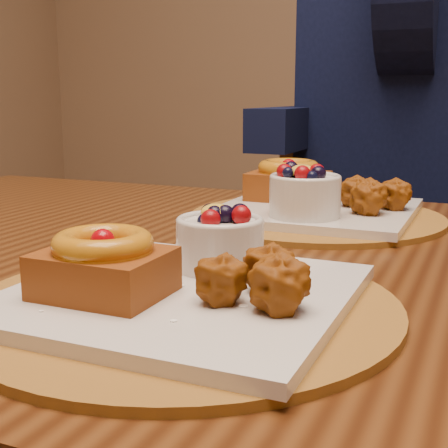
{
  "coord_description": "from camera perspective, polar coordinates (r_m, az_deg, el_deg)",
  "views": [
    {
      "loc": [
        0.21,
        -0.59,
        0.94
      ],
      "look_at": [
        -0.02,
        -0.07,
        0.82
      ],
      "focal_mm": 50.0,
      "sensor_mm": 36.0,
      "label": 1
    }
  ],
  "objects": [
    {
      "name": "place_setting_near",
      "position": [
        0.55,
        -3.82,
        -5.4
      ],
      "size": [
        0.38,
        0.38,
        0.08
      ],
      "color": "brown",
      "rests_on": "dining_table"
    },
    {
      "name": "chair_far",
      "position": [
        1.59,
        12.22,
        -6.1
      ],
      "size": [
        0.51,
        0.51,
        0.83
      ],
      "rotation": [
        0.0,
        0.0,
        0.34
      ],
      "color": "black",
      "rests_on": "ground"
    },
    {
      "name": "dining_table",
      "position": [
        0.77,
        3.87,
        -8.21
      ],
      "size": [
        1.6,
        0.9,
        0.76
      ],
      "color": "#341809",
      "rests_on": "ground"
    },
    {
      "name": "diner",
      "position": [
        1.47,
        16.96,
        13.95
      ],
      "size": [
        0.58,
        0.54,
        0.95
      ],
      "rotation": [
        0.0,
        0.0,
        0.1
      ],
      "color": "black",
      "rests_on": "ground"
    },
    {
      "name": "place_setting_far",
      "position": [
        0.94,
        8.13,
        2.07
      ],
      "size": [
        0.38,
        0.38,
        0.09
      ],
      "color": "brown",
      "rests_on": "dining_table"
    }
  ]
}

